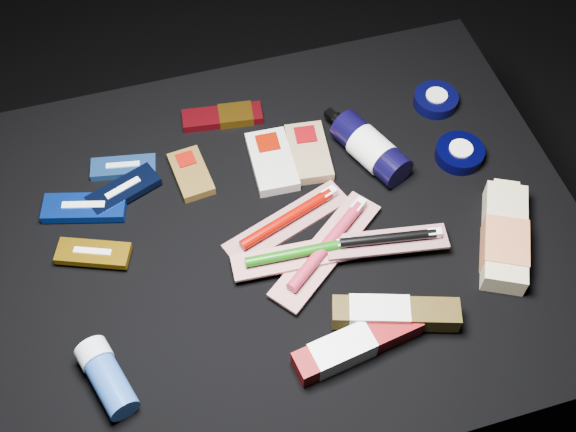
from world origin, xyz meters
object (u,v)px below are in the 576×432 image
object	(u,v)px
lotion_bottle	(371,148)
deodorant_stick	(107,377)
toothpaste_carton_red	(352,346)
bodywash_bottle	(504,238)

from	to	relation	value
lotion_bottle	deodorant_stick	bearing A→B (deg)	-172.94
lotion_bottle	toothpaste_carton_red	size ratio (longest dim) A/B	0.95
lotion_bottle	toothpaste_carton_red	world-z (taller)	lotion_bottle
bodywash_bottle	toothpaste_carton_red	distance (m)	0.31
bodywash_bottle	toothpaste_carton_red	xyz separation A→B (m)	(-0.29, -0.11, -0.00)
bodywash_bottle	lotion_bottle	bearing A→B (deg)	149.14
bodywash_bottle	toothpaste_carton_red	bearing A→B (deg)	-133.65
deodorant_stick	toothpaste_carton_red	distance (m)	0.35
bodywash_bottle	deodorant_stick	xyz separation A→B (m)	(-0.64, -0.06, 0.00)
bodywash_bottle	deodorant_stick	distance (m)	0.64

